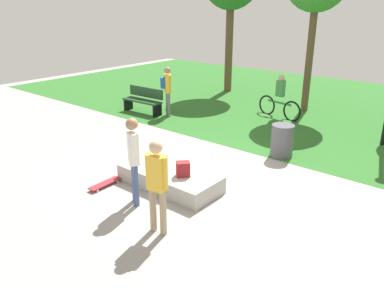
{
  "coord_description": "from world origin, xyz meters",
  "views": [
    {
      "loc": [
        5.11,
        -6.5,
        3.82
      ],
      "look_at": [
        -0.11,
        -0.16,
        0.77
      ],
      "focal_mm": 35.88,
      "sensor_mm": 36.0,
      "label": 1
    }
  ],
  "objects_px": {
    "concrete_ledge": "(170,178)",
    "cyclist_on_bicycle": "(280,100)",
    "skater_watching": "(133,155)",
    "skateboard_by_ledge": "(105,183)",
    "backpack_on_ledge": "(183,169)",
    "park_bench_far_left": "(143,100)",
    "trash_bin": "(282,141)",
    "skater_performing_trick": "(157,180)",
    "pedestrian_with_backpack": "(167,87)"
  },
  "relations": [
    {
      "from": "trash_bin",
      "to": "cyclist_on_bicycle",
      "type": "height_order",
      "value": "cyclist_on_bicycle"
    },
    {
      "from": "cyclist_on_bicycle",
      "to": "trash_bin",
      "type": "bearing_deg",
      "value": -61.41
    },
    {
      "from": "concrete_ledge",
      "to": "pedestrian_with_backpack",
      "type": "bearing_deg",
      "value": 133.42
    },
    {
      "from": "skater_watching",
      "to": "trash_bin",
      "type": "distance_m",
      "value": 4.33
    },
    {
      "from": "skateboard_by_ledge",
      "to": "park_bench_far_left",
      "type": "xyz_separation_m",
      "value": [
        -3.72,
        4.74,
        0.42
      ]
    },
    {
      "from": "pedestrian_with_backpack",
      "to": "cyclist_on_bicycle",
      "type": "distance_m",
      "value": 3.94
    },
    {
      "from": "trash_bin",
      "to": "skater_performing_trick",
      "type": "bearing_deg",
      "value": -90.12
    },
    {
      "from": "concrete_ledge",
      "to": "park_bench_far_left",
      "type": "relative_size",
      "value": 1.41
    },
    {
      "from": "backpack_on_ledge",
      "to": "park_bench_far_left",
      "type": "height_order",
      "value": "park_bench_far_left"
    },
    {
      "from": "skater_performing_trick",
      "to": "trash_bin",
      "type": "bearing_deg",
      "value": 89.88
    },
    {
      "from": "backpack_on_ledge",
      "to": "skater_watching",
      "type": "relative_size",
      "value": 0.18
    },
    {
      "from": "concrete_ledge",
      "to": "pedestrian_with_backpack",
      "type": "relative_size",
      "value": 1.32
    },
    {
      "from": "park_bench_far_left",
      "to": "trash_bin",
      "type": "xyz_separation_m",
      "value": [
        5.9,
        -0.68,
        -0.05
      ]
    },
    {
      "from": "skateboard_by_ledge",
      "to": "park_bench_far_left",
      "type": "height_order",
      "value": "park_bench_far_left"
    },
    {
      "from": "park_bench_far_left",
      "to": "backpack_on_ledge",
      "type": "bearing_deg",
      "value": -36.37
    },
    {
      "from": "skater_watching",
      "to": "cyclist_on_bicycle",
      "type": "height_order",
      "value": "skater_watching"
    },
    {
      "from": "cyclist_on_bicycle",
      "to": "skateboard_by_ledge",
      "type": "bearing_deg",
      "value": -93.09
    },
    {
      "from": "backpack_on_ledge",
      "to": "concrete_ledge",
      "type": "bearing_deg",
      "value": -51.55
    },
    {
      "from": "park_bench_far_left",
      "to": "trash_bin",
      "type": "height_order",
      "value": "park_bench_far_left"
    },
    {
      "from": "skater_watching",
      "to": "park_bench_far_left",
      "type": "distance_m",
      "value": 6.83
    },
    {
      "from": "concrete_ledge",
      "to": "cyclist_on_bicycle",
      "type": "relative_size",
      "value": 1.27
    },
    {
      "from": "backpack_on_ledge",
      "to": "trash_bin",
      "type": "bearing_deg",
      "value": -151.0
    },
    {
      "from": "skater_performing_trick",
      "to": "park_bench_far_left",
      "type": "bearing_deg",
      "value": 138.11
    },
    {
      "from": "skater_performing_trick",
      "to": "skater_watching",
      "type": "xyz_separation_m",
      "value": [
        -1.08,
        0.46,
        0.05
      ]
    },
    {
      "from": "backpack_on_ledge",
      "to": "pedestrian_with_backpack",
      "type": "distance_m",
      "value": 5.92
    },
    {
      "from": "park_bench_far_left",
      "to": "cyclist_on_bicycle",
      "type": "distance_m",
      "value": 4.86
    },
    {
      "from": "skateboard_by_ledge",
      "to": "cyclist_on_bicycle",
      "type": "relative_size",
      "value": 0.45
    },
    {
      "from": "skater_watching",
      "to": "skateboard_by_ledge",
      "type": "xyz_separation_m",
      "value": [
        -1.09,
        0.08,
        -0.99
      ]
    },
    {
      "from": "backpack_on_ledge",
      "to": "skater_watching",
      "type": "bearing_deg",
      "value": 17.69
    },
    {
      "from": "skater_performing_trick",
      "to": "skater_watching",
      "type": "bearing_deg",
      "value": 157.04
    },
    {
      "from": "cyclist_on_bicycle",
      "to": "park_bench_far_left",
      "type": "bearing_deg",
      "value": -147.86
    },
    {
      "from": "concrete_ledge",
      "to": "skater_performing_trick",
      "type": "distance_m",
      "value": 1.98
    },
    {
      "from": "backpack_on_ledge",
      "to": "cyclist_on_bicycle",
      "type": "xyz_separation_m",
      "value": [
        -1.11,
        6.43,
        0.1
      ]
    },
    {
      "from": "trash_bin",
      "to": "cyclist_on_bicycle",
      "type": "bearing_deg",
      "value": 118.59
    },
    {
      "from": "skater_performing_trick",
      "to": "skateboard_by_ledge",
      "type": "distance_m",
      "value": 2.42
    },
    {
      "from": "skateboard_by_ledge",
      "to": "trash_bin",
      "type": "bearing_deg",
      "value": 61.84
    },
    {
      "from": "skater_watching",
      "to": "trash_bin",
      "type": "relative_size",
      "value": 2.07
    },
    {
      "from": "park_bench_far_left",
      "to": "trash_bin",
      "type": "distance_m",
      "value": 5.94
    },
    {
      "from": "backpack_on_ledge",
      "to": "park_bench_far_left",
      "type": "bearing_deg",
      "value": -85.41
    },
    {
      "from": "backpack_on_ledge",
      "to": "pedestrian_with_backpack",
      "type": "height_order",
      "value": "pedestrian_with_backpack"
    },
    {
      "from": "backpack_on_ledge",
      "to": "skater_performing_trick",
      "type": "bearing_deg",
      "value": 65.76
    },
    {
      "from": "concrete_ledge",
      "to": "cyclist_on_bicycle",
      "type": "distance_m",
      "value": 6.47
    },
    {
      "from": "skater_watching",
      "to": "backpack_on_ledge",
      "type": "bearing_deg",
      "value": 66.73
    },
    {
      "from": "concrete_ledge",
      "to": "cyclist_on_bicycle",
      "type": "bearing_deg",
      "value": 96.28
    },
    {
      "from": "backpack_on_ledge",
      "to": "cyclist_on_bicycle",
      "type": "distance_m",
      "value": 6.53
    },
    {
      "from": "concrete_ledge",
      "to": "park_bench_far_left",
      "type": "distance_m",
      "value": 6.17
    },
    {
      "from": "skateboard_by_ledge",
      "to": "cyclist_on_bicycle",
      "type": "xyz_separation_m",
      "value": [
        0.4,
        7.33,
        0.57
      ]
    },
    {
      "from": "concrete_ledge",
      "to": "skateboard_by_ledge",
      "type": "xyz_separation_m",
      "value": [
        -1.1,
        -0.91,
        -0.12
      ]
    },
    {
      "from": "skater_performing_trick",
      "to": "skateboard_by_ledge",
      "type": "bearing_deg",
      "value": 166.1
    },
    {
      "from": "concrete_ledge",
      "to": "pedestrian_with_backpack",
      "type": "distance_m",
      "value": 5.66
    }
  ]
}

